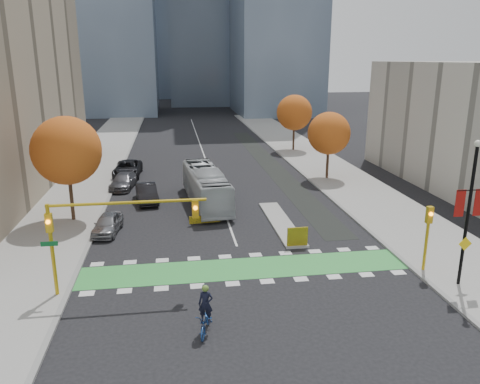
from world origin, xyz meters
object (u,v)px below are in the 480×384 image
object	(u,v)px
tree_east_far	(294,113)
traffic_signal_east	(428,229)
tree_west	(67,151)
parked_car_b	(147,193)
bus	(206,186)
parked_car_d	(128,169)
banner_lamppost	(469,208)
parked_car_a	(107,224)
cyclist	(206,317)
tree_east_near	(329,133)
parked_car_c	(123,181)
hazard_board	(297,237)
traffic_signal_west	(101,223)

from	to	relation	value
tree_east_far	traffic_signal_east	xyz separation A→B (m)	(-2.00, -38.51, -2.51)
tree_west	parked_car_b	xyz separation A→B (m)	(5.50, 4.34, -4.82)
bus	parked_car_d	xyz separation A→B (m)	(-7.68, 11.29, -0.75)
banner_lamppost	parked_car_a	size ratio (longest dim) A/B	2.00
cyclist	parked_car_b	size ratio (longest dim) A/B	0.50
cyclist	parked_car_d	size ratio (longest dim) A/B	0.41
tree_west	tree_east_near	distance (m)	26.01
tree_east_far	parked_car_a	xyz separation A→B (m)	(-21.50, -29.07, -4.53)
bus	parked_car_c	size ratio (longest dim) A/B	2.29
tree_east_far	tree_west	bearing A→B (deg)	-133.30
traffic_signal_east	parked_car_d	xyz separation A→B (m)	(-19.50, 26.85, -1.91)
parked_car_a	tree_east_near	bearing A→B (deg)	39.29
cyclist	parked_car_c	bearing A→B (deg)	117.96
parked_car_a	parked_car_c	xyz separation A→B (m)	(0.00, 12.41, 0.01)
hazard_board	traffic_signal_east	xyz separation A→B (m)	(6.50, -4.71, 1.93)
parked_car_d	traffic_signal_west	bearing A→B (deg)	-85.27
banner_lamppost	tree_east_near	bearing A→B (deg)	88.83
bus	parked_car_d	distance (m)	13.67
hazard_board	parked_car_a	bearing A→B (deg)	159.99
tree_east_near	parked_car_a	bearing A→B (deg)	-148.11
hazard_board	traffic_signal_east	distance (m)	8.26
parked_car_a	parked_car_c	bearing A→B (deg)	97.40
parked_car_b	parked_car_c	world-z (taller)	parked_car_b
traffic_signal_east	parked_car_c	size ratio (longest dim) A/B	0.83
tree_east_near	traffic_signal_west	size ratio (longest dim) A/B	0.83
banner_lamppost	bus	world-z (taller)	banner_lamppost
traffic_signal_west	banner_lamppost	xyz separation A→B (m)	(19.43, -1.99, 0.58)
tree_east_far	bus	size ratio (longest dim) A/B	0.68
banner_lamppost	parked_car_b	distance (m)	26.34
cyclist	tree_west	bearing A→B (deg)	133.04
tree_east_near	parked_car_d	bearing A→B (deg)	168.32
bus	parked_car_a	distance (m)	9.85
traffic_signal_east	bus	size ratio (longest dim) A/B	0.36
parked_car_d	parked_car_a	bearing A→B (deg)	-87.55
parked_car_b	tree_west	bearing A→B (deg)	-149.57
parked_car_a	parked_car_c	world-z (taller)	parked_car_c
traffic_signal_east	tree_east_far	bearing A→B (deg)	87.03
tree_east_far	bus	bearing A→B (deg)	-121.07
hazard_board	tree_east_far	bearing A→B (deg)	75.88
hazard_board	parked_car_a	distance (m)	13.84
tree_east_near	parked_car_a	distance (m)	25.08
tree_east_far	parked_car_b	bearing A→B (deg)	-131.26
banner_lamppost	parked_car_d	bearing A→B (deg)	125.40
hazard_board	parked_car_b	world-z (taller)	parked_car_b
parked_car_d	traffic_signal_east	bearing A→B (deg)	-51.56
tree_east_near	parked_car_c	bearing A→B (deg)	-178.21
parked_car_a	parked_car_b	distance (m)	7.82
parked_car_c	hazard_board	bearing A→B (deg)	-44.86
hazard_board	tree_west	distance (m)	18.44
tree_west	parked_car_b	distance (m)	8.51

